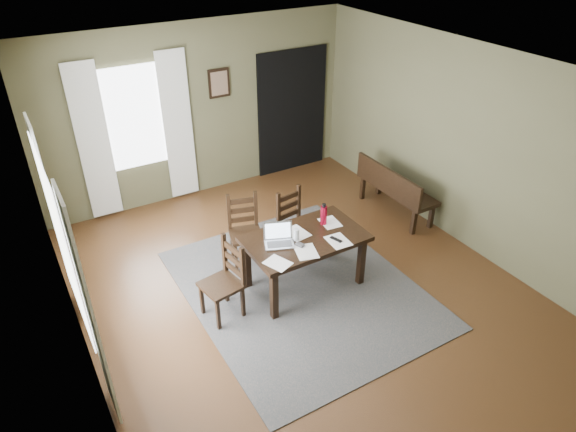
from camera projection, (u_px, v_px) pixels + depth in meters
ground at (300, 289)px, 6.38m from camera, size 5.00×6.00×0.01m
room_shell at (302, 156)px, 5.44m from camera, size 5.02×6.02×2.71m
rug at (300, 288)px, 6.38m from camera, size 2.60×3.20×0.01m
dining_table at (305, 243)px, 6.12m from camera, size 1.43×0.87×0.71m
chair_end at (225, 281)px, 5.76m from camera, size 0.48×0.48×0.95m
chair_back_left at (245, 231)px, 6.65m from camera, size 0.51×0.51×0.94m
chair_back_right at (295, 225)px, 6.78m from camera, size 0.47×0.47×0.93m
bench at (394, 186)px, 7.67m from camera, size 0.45×1.39×0.79m
laptop at (279, 238)px, 5.94m from camera, size 0.41×0.37×0.23m
computer_mouse at (300, 245)px, 5.90m from camera, size 0.09×0.11×0.03m
tv_remote at (336, 239)px, 6.00m from camera, size 0.09×0.16×0.02m
drinking_glass at (296, 235)px, 5.97m from camera, size 0.07×0.07×0.15m
water_bottle at (324, 215)px, 6.25m from camera, size 0.10×0.10×0.28m
paper_a at (278, 263)px, 5.62m from camera, size 0.30×0.34×0.00m
paper_b at (338, 241)px, 5.99m from camera, size 0.25×0.32×0.00m
paper_c at (297, 233)px, 6.13m from camera, size 0.27×0.33×0.00m
paper_d at (330, 223)px, 6.33m from camera, size 0.24×0.30×0.00m
paper_e at (306, 252)px, 5.81m from camera, size 0.31×0.36×0.00m
window_left at (62, 241)px, 4.70m from camera, size 0.01×1.30×1.70m
window_back at (134, 118)px, 7.37m from camera, size 1.00×0.01×1.50m
curtain_left_near at (90, 314)px, 4.24m from camera, size 0.03×0.48×2.30m
curtain_left_far at (56, 222)px, 5.45m from camera, size 0.03×0.48×2.30m
curtain_back_left at (94, 144)px, 7.21m from camera, size 0.44×0.03×2.30m
curtain_back_right at (178, 127)px, 7.75m from camera, size 0.44×0.03×2.30m
framed_picture at (219, 83)px, 7.79m from camera, size 0.34×0.03×0.44m
doorway_back at (292, 112)px, 8.72m from camera, size 1.30×0.03×2.10m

